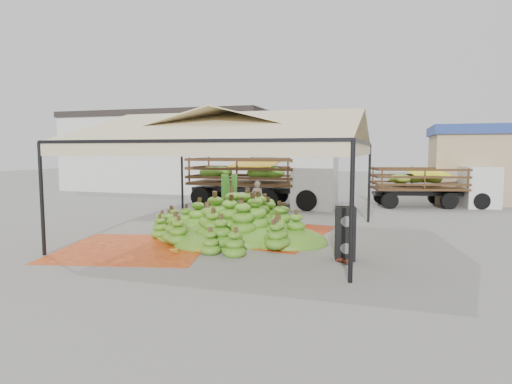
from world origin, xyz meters
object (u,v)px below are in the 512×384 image
(banana_heap, at_px, (240,217))
(truck_right, at_px, (438,182))
(truck_left, at_px, (268,176))
(vendor, at_px, (257,198))
(speaker_stack, at_px, (345,233))

(banana_heap, relative_size, truck_right, 1.00)
(truck_left, bearing_deg, truck_right, 15.32)
(truck_right, bearing_deg, vendor, -158.75)
(vendor, distance_m, truck_left, 3.23)
(banana_heap, distance_m, vendor, 4.74)
(truck_left, xyz_separation_m, truck_right, (8.07, 2.33, -0.31))
(vendor, relative_size, truck_left, 0.20)
(speaker_stack, xyz_separation_m, truck_left, (-4.72, 9.55, 0.85))
(vendor, relative_size, truck_right, 0.24)
(speaker_stack, relative_size, truck_right, 0.22)
(vendor, xyz_separation_m, truck_left, (-0.41, 3.11, 0.79))
(speaker_stack, bearing_deg, vendor, 112.79)
(vendor, bearing_deg, truck_right, -138.83)
(speaker_stack, height_order, vendor, vendor)
(truck_left, bearing_deg, vendor, -83.35)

